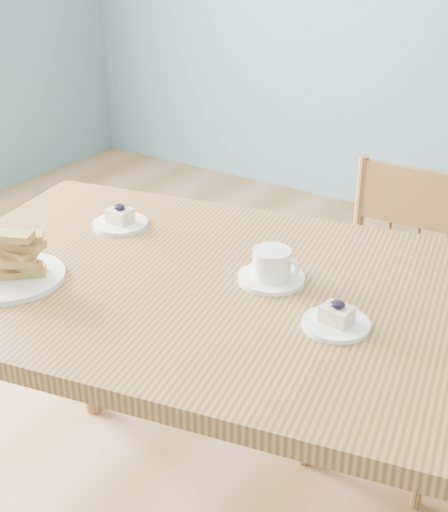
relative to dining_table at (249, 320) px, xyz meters
The scene contains 7 objects.
room 0.65m from the dining_table, behind, with size 5.01×5.01×2.71m.
dining_table is the anchor object (origin of this frame).
dining_chair 0.70m from the dining_table, 77.40° to the left, with size 0.45×0.43×0.92m.
cheesecake_plate_near 0.25m from the dining_table, ahead, with size 0.14×0.14×0.06m.
cheesecake_plate_far 0.49m from the dining_table, 167.69° to the left, with size 0.15×0.15×0.06m.
coffee_cup 0.13m from the dining_table, 71.15° to the left, with size 0.15×0.15×0.08m.
biscotti_plate 0.56m from the dining_table, 150.73° to the right, with size 0.25×0.25×0.13m.
Camera 1 is at (0.97, -1.22, 1.61)m, focal length 50.00 mm.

